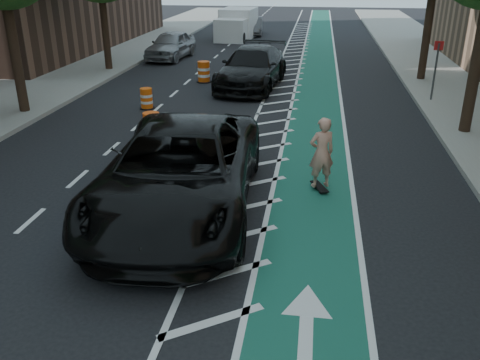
% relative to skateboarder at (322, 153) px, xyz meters
% --- Properties ---
extents(ground, '(120.00, 120.00, 0.00)m').
position_rel_skateboarder_xyz_m(ground, '(-3.16, -2.66, -1.00)').
color(ground, black).
rests_on(ground, ground).
extents(bike_lane, '(2.00, 90.00, 0.01)m').
position_rel_skateboarder_xyz_m(bike_lane, '(-0.16, 7.34, -0.99)').
color(bike_lane, '#1B5F52').
rests_on(bike_lane, ground).
extents(buffer_strip, '(1.40, 90.00, 0.01)m').
position_rel_skateboarder_xyz_m(buffer_strip, '(-1.66, 7.34, -0.99)').
color(buffer_strip, silver).
rests_on(buffer_strip, ground).
extents(sidewalk_left, '(5.00, 90.00, 0.15)m').
position_rel_skateboarder_xyz_m(sidewalk_left, '(-12.66, 7.34, -0.92)').
color(sidewalk_left, gray).
rests_on(sidewalk_left, ground).
extents(curb_right, '(0.12, 90.00, 0.16)m').
position_rel_skateboarder_xyz_m(curb_right, '(3.89, 7.34, -0.92)').
color(curb_right, gray).
rests_on(curb_right, ground).
extents(curb_left, '(0.12, 90.00, 0.16)m').
position_rel_skateboarder_xyz_m(curb_left, '(-10.21, 7.34, -0.92)').
color(curb_left, gray).
rests_on(curb_left, ground).
extents(sign_post, '(0.35, 0.08, 2.47)m').
position_rel_skateboarder_xyz_m(sign_post, '(4.44, 9.34, 0.35)').
color(sign_post, '#4C4C4C').
rests_on(sign_post, ground).
extents(skateboard, '(0.50, 0.78, 0.10)m').
position_rel_skateboarder_xyz_m(skateboard, '(0.00, -0.00, -0.92)').
color(skateboard, black).
rests_on(skateboard, ground).
extents(skateboarder, '(0.77, 0.65, 1.79)m').
position_rel_skateboarder_xyz_m(skateboarder, '(0.00, 0.00, 0.00)').
color(skateboarder, tan).
rests_on(skateboarder, skateboard).
extents(suv_near, '(3.72, 7.33, 1.99)m').
position_rel_skateboarder_xyz_m(suv_near, '(-3.16, -1.64, -0.01)').
color(suv_near, black).
rests_on(suv_near, ground).
extents(suv_far, '(3.05, 6.30, 1.77)m').
position_rel_skateboarder_xyz_m(suv_far, '(-3.16, 11.20, -0.12)').
color(suv_far, black).
rests_on(suv_far, ground).
extents(car_silver, '(2.31, 4.84, 1.59)m').
position_rel_skateboarder_xyz_m(car_silver, '(-8.85, 17.82, -0.20)').
color(car_silver, gray).
rests_on(car_silver, ground).
extents(car_grey, '(1.76, 4.14, 1.33)m').
position_rel_skateboarder_xyz_m(car_grey, '(-5.40, 29.31, -0.33)').
color(car_grey, '#55555A').
rests_on(car_grey, ground).
extents(box_truck, '(2.61, 5.24, 2.12)m').
position_rel_skateboarder_xyz_m(box_truck, '(-6.34, 26.92, -0.02)').
color(box_truck, white).
rests_on(box_truck, ground).
extents(barrel_a, '(0.67, 0.67, 0.91)m').
position_rel_skateboarder_xyz_m(barrel_a, '(-5.36, 3.11, -0.57)').
color(barrel_a, '#FF530D').
rests_on(barrel_a, ground).
extents(barrel_b, '(0.59, 0.59, 0.80)m').
position_rel_skateboarder_xyz_m(barrel_b, '(-6.76, 6.84, -0.62)').
color(barrel_b, '#F3590C').
rests_on(barrel_b, ground).
extents(barrel_c, '(0.72, 0.72, 0.98)m').
position_rel_skateboarder_xyz_m(barrel_c, '(-5.56, 11.84, -0.53)').
color(barrel_c, '#EA520C').
rests_on(barrel_c, ground).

